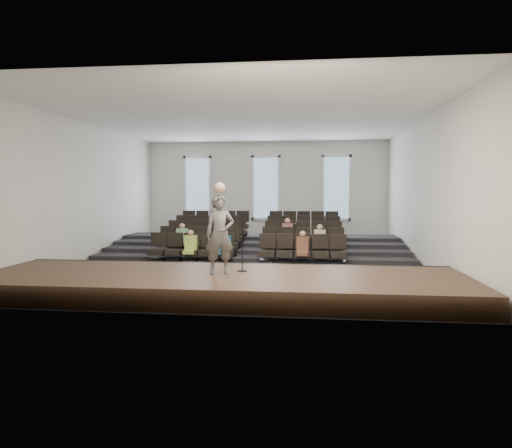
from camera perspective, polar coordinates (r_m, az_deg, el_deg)
The scene contains 14 objects.
ground at distance 16.23m, azimuth -1.00°, elevation -4.81°, with size 14.00×14.00×0.00m, color black.
ceiling at distance 16.23m, azimuth -1.02°, elevation 12.95°, with size 12.00×14.00×0.02m, color white.
wall_back at distance 23.01m, azimuth 1.25°, elevation 4.05°, with size 12.00×0.04×5.00m, color silver.
wall_front at distance 9.12m, azimuth -6.73°, elevation 4.02°, with size 12.00×0.04×5.00m, color silver.
wall_left at distance 17.84m, azimuth -20.61°, elevation 3.79°, with size 0.04×14.00×5.00m, color silver.
wall_right at distance 16.38m, azimuth 20.41°, elevation 3.80°, with size 0.04×14.00×5.00m, color silver.
stage at distance 11.22m, azimuth -4.39°, elevation -7.53°, with size 11.80×3.60×0.50m, color #3C281A.
stage_lip at distance 12.94m, azimuth -2.91°, elevation -5.97°, with size 11.80×0.06×0.52m, color black.
risers at distance 19.32m, azimuth 0.21°, elevation -2.80°, with size 11.80×4.80×0.60m.
seating_rows at distance 17.66m, azimuth -0.36°, elevation -1.86°, with size 6.80×4.70×1.67m.
windows at distance 22.94m, azimuth 1.23°, elevation 4.55°, with size 8.44×0.10×3.24m.
audience at distance 16.43m, azimuth -1.23°, elevation -1.86°, with size 5.45×2.64×1.10m.
speaker at distance 11.12m, azimuth -4.55°, elevation -1.32°, with size 0.70×0.46×1.92m, color #575553.
mic_stand at distance 11.51m, azimuth -1.74°, elevation -3.74°, with size 0.25×0.25×1.48m.
Camera 1 is at (2.07, -15.90, 2.50)m, focal length 32.00 mm.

